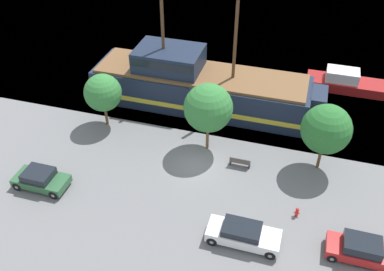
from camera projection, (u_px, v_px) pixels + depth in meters
name	position (u px, v px, depth m)	size (l,w,h in m)	color
ground_plane	(198.00, 165.00, 33.83)	(160.00, 160.00, 0.00)	slate
pirate_ship	(198.00, 85.00, 39.49)	(21.17, 5.31, 11.28)	#192338
moored_boat_dockside	(345.00, 82.00, 42.46)	(7.79, 2.57, 2.03)	maroon
parked_car_curb_front	(243.00, 234.00, 27.44)	(4.72, 1.88, 1.42)	white
parked_car_curb_mid	(362.00, 250.00, 26.45)	(4.40, 1.87, 1.51)	#B21E1E
parked_car_curb_rear	(41.00, 179.00, 31.51)	(4.02, 2.01, 1.41)	#2D5B38
fire_hydrant	(297.00, 212.00, 29.37)	(0.42, 0.25, 0.76)	red
bench_promenade_east	(240.00, 162.00, 33.43)	(1.63, 0.45, 0.85)	#4C4742
tree_row_east	(103.00, 93.00, 36.14)	(3.21, 3.21, 4.89)	brown
tree_row_mideast	(208.00, 108.00, 33.04)	(3.86, 3.86, 5.94)	brown
tree_row_midwest	(326.00, 129.00, 31.30)	(3.73, 3.73, 5.62)	brown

